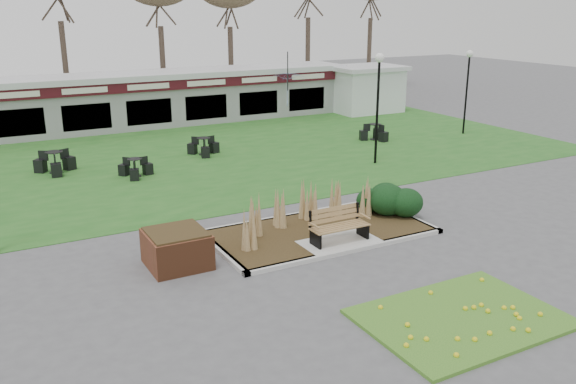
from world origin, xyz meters
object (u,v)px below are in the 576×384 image
food_pavilion (141,99)px  patio_umbrella (288,89)px  lamp_post_far_right (468,73)px  bistro_set_c (375,134)px  bistro_set_d (204,149)px  bistro_set_a (55,166)px  bistro_set_b (135,171)px  service_hut (365,88)px  park_bench (338,225)px  lamp_post_mid_right (378,84)px  brick_planter (177,248)px

food_pavilion → patio_umbrella: food_pavilion is taller
food_pavilion → lamp_post_far_right: size_ratio=5.79×
lamp_post_far_right → food_pavilion: bearing=144.4°
bistro_set_c → bistro_set_d: bistro_set_c is taller
food_pavilion → bistro_set_d: food_pavilion is taller
bistro_set_a → bistro_set_b: bistro_set_a is taller
service_hut → patio_umbrella: (-5.48, 0.00, 0.30)m
lamp_post_far_right → bistro_set_c: size_ratio=2.92×
park_bench → bistro_set_a: park_bench is taller
service_hut → patio_umbrella: 5.48m
lamp_post_mid_right → bistro_set_a: lamp_post_mid_right is taller
bistro_set_c → bistro_set_d: size_ratio=1.04×
park_bench → lamp_post_mid_right: size_ratio=0.37×
park_bench → brick_planter: 4.47m
park_bench → service_hut: bearing=52.7°
bistro_set_a → patio_umbrella: size_ratio=0.59×
bistro_set_d → brick_planter: bearing=-114.2°
bistro_set_c → patio_umbrella: (-1.05, 7.10, 1.47)m
bistro_set_c → patio_umbrella: size_ratio=0.53×
lamp_post_far_right → patio_umbrella: bearing=126.5°
bistro_set_c → patio_umbrella: patio_umbrella is taller
lamp_post_far_right → brick_planter: bearing=-154.1°
brick_planter → bistro_set_d: brick_planter is taller
park_bench → bistro_set_d: bearing=87.4°
food_pavilion → patio_umbrella: size_ratio=8.93×
food_pavilion → bistro_set_c: bearing=-45.0°
bistro_set_a → patio_umbrella: patio_umbrella is taller
park_bench → lamp_post_mid_right: lamp_post_mid_right is taller
lamp_post_mid_right → park_bench: bearing=-132.7°
lamp_post_mid_right → bistro_set_d: bearing=140.4°
patio_umbrella → bistro_set_b: bearing=-143.8°
patio_umbrella → lamp_post_mid_right: bearing=-98.8°
food_pavilion → patio_umbrella: 8.26m
lamp_post_mid_right → lamp_post_far_right: 8.14m
bistro_set_a → food_pavilion: bearing=54.4°
food_pavilion → bistro_set_a: food_pavilion is taller
patio_umbrella → service_hut: bearing=0.0°
park_bench → brick_planter: (-4.40, 0.75, -0.11)m
park_bench → patio_umbrella: patio_umbrella is taller
park_bench → patio_umbrella: bearing=65.7°
park_bench → bistro_set_c: park_bench is taller
bistro_set_c → lamp_post_mid_right: bearing=-125.9°
food_pavilion → patio_umbrella: bearing=-13.7°
service_hut → lamp_post_far_right: bearing=-86.5°
park_bench → bistro_set_c: 14.00m
park_bench → lamp_post_far_right: bearing=34.7°
park_bench → bistro_set_a: 13.01m
bistro_set_d → food_pavilion: bearing=93.7°
park_bench → food_pavilion: size_ratio=0.07×
service_hut → lamp_post_mid_right: (-7.15, -10.86, 1.88)m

